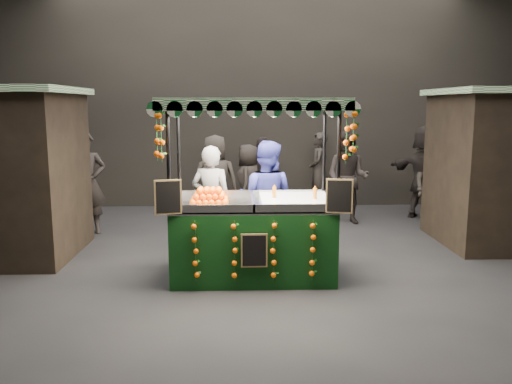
{
  "coord_description": "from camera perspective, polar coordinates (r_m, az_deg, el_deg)",
  "views": [
    {
      "loc": [
        -0.44,
        -7.13,
        2.33
      ],
      "look_at": [
        -0.2,
        0.17,
        1.12
      ],
      "focal_mm": 36.95,
      "sensor_mm": 36.0,
      "label": 1
    }
  ],
  "objects": [
    {
      "name": "ground",
      "position": [
        7.52,
        1.57,
        -8.65
      ],
      "size": [
        12.0,
        12.0,
        0.0
      ],
      "primitive_type": "plane",
      "color": "black",
      "rests_on": "ground"
    },
    {
      "name": "market_hall",
      "position": [
        7.23,
        1.7,
        17.77
      ],
      "size": [
        12.1,
        10.1,
        5.05
      ],
      "color": "black",
      "rests_on": "ground"
    },
    {
      "name": "juice_stall",
      "position": [
        7.12,
        -0.25,
        -3.42
      ],
      "size": [
        2.5,
        1.47,
        2.42
      ],
      "color": "black",
      "rests_on": "ground"
    },
    {
      "name": "vendor_grey",
      "position": [
        8.09,
        -4.84,
        -1.06
      ],
      "size": [
        0.72,
        0.57,
        1.73
      ],
      "rotation": [
        0.0,
        0.0,
        2.88
      ],
      "color": "gray",
      "rests_on": "ground"
    },
    {
      "name": "vendor_blue",
      "position": [
        8.02,
        1.11,
        -0.86
      ],
      "size": [
        1.06,
        0.94,
        1.8
      ],
      "rotation": [
        0.0,
        0.0,
        2.79
      ],
      "color": "navy",
      "rests_on": "ground"
    },
    {
      "name": "shopper_0",
      "position": [
        10.02,
        -17.84,
        0.89
      ],
      "size": [
        0.78,
        0.63,
        1.85
      ],
      "rotation": [
        0.0,
        0.0,
        0.31
      ],
      "color": "black",
      "rests_on": "ground"
    },
    {
      "name": "shopper_1",
      "position": [
        10.57,
        9.86,
        1.53
      ],
      "size": [
        1.11,
        1.04,
        1.82
      ],
      "rotation": [
        0.0,
        0.0,
        -0.54
      ],
      "color": "black",
      "rests_on": "ground"
    },
    {
      "name": "shopper_2",
      "position": [
        11.35,
        0.73,
        1.81
      ],
      "size": [
        1.0,
        0.95,
        1.66
      ],
      "rotation": [
        0.0,
        0.0,
        2.41
      ],
      "color": "#2A2422",
      "rests_on": "ground"
    },
    {
      "name": "shopper_3",
      "position": [
        11.44,
        18.32,
        1.32
      ],
      "size": [
        1.18,
        1.18,
        1.64
      ],
      "rotation": [
        0.0,
        0.0,
        0.79
      ],
      "color": "black",
      "rests_on": "ground"
    },
    {
      "name": "shopper_4",
      "position": [
        10.07,
        -4.41,
        1.15
      ],
      "size": [
        0.91,
        0.62,
        1.78
      ],
      "rotation": [
        0.0,
        0.0,
        3.21
      ],
      "color": "#2E2825",
      "rests_on": "ground"
    },
    {
      "name": "shopper_5",
      "position": [
        11.39,
        17.89,
        2.09
      ],
      "size": [
        1.64,
        1.72,
        1.94
      ],
      "rotation": [
        0.0,
        0.0,
        2.31
      ],
      "color": "black",
      "rests_on": "ground"
    },
    {
      "name": "shopper_6",
      "position": [
        11.96,
        6.76,
        2.29
      ],
      "size": [
        0.51,
        0.69,
        1.73
      ],
      "rotation": [
        0.0,
        0.0,
        -1.74
      ],
      "color": "#2B2623",
      "rests_on": "ground"
    },
    {
      "name": "shopper_7",
      "position": [
        10.59,
        -0.82,
        0.98
      ],
      "size": [
        0.63,
        0.84,
        1.56
      ],
      "rotation": [
        0.0,
        0.0,
        -1.76
      ],
      "color": "black",
      "rests_on": "ground"
    }
  ]
}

